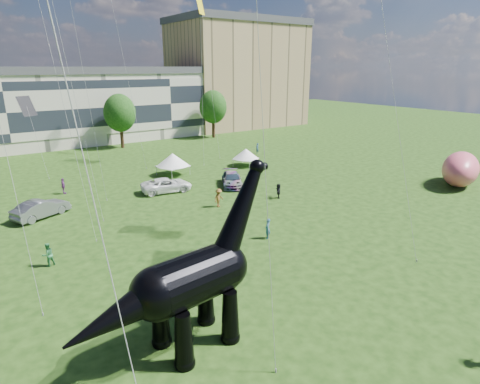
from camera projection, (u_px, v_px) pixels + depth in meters
ground at (312, 316)px, 22.04m from camera, size 220.00×220.00×0.00m
terrace_row at (3, 113)px, 64.31m from camera, size 78.00×11.00×12.00m
apartment_block at (238, 76)px, 91.43m from camera, size 28.00×18.00×22.00m
tree_mid_right at (120, 110)px, 65.95m from camera, size 5.20×5.20×9.44m
tree_far_right at (213, 104)px, 75.80m from camera, size 5.20×5.20×9.44m
dinosaur_sculpture at (186, 285)px, 18.70m from camera, size 11.11×3.37×9.05m
car_grey at (41, 209)px, 36.30m from camera, size 5.36×3.78×1.68m
car_white at (167, 185)px, 43.74m from camera, size 5.85×3.45×1.53m
car_dark at (232, 179)px, 45.96m from camera, size 4.40×5.61×1.52m
gazebo_near at (173, 160)px, 50.15m from camera, size 4.88×4.88×2.79m
gazebo_far at (246, 154)px, 54.89m from camera, size 4.59×4.59×2.42m
inflatable_pink at (460, 169)px, 45.89m from camera, size 8.58×6.67×3.84m
visitors at (160, 231)px, 31.36m from camera, size 56.32×44.64×1.83m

